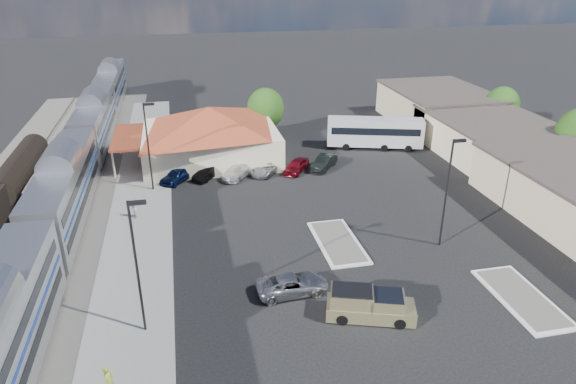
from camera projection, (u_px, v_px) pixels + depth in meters
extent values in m
plane|color=black|center=(296.00, 261.00, 39.44)|extent=(280.00, 280.00, 0.00)
cube|color=#4C4944|center=(27.00, 239.00, 42.46)|extent=(16.00, 100.00, 0.12)
cube|color=gray|center=(138.00, 239.00, 42.41)|extent=(5.50, 92.00, 0.18)
cube|color=silver|center=(65.00, 189.00, 44.35)|extent=(3.00, 20.00, 5.00)
cube|color=black|center=(71.00, 218.00, 45.48)|extent=(2.20, 16.00, 0.60)
cube|color=silver|center=(95.00, 122.00, 63.06)|extent=(3.00, 20.00, 5.00)
cube|color=black|center=(98.00, 143.00, 64.19)|extent=(2.20, 16.00, 0.60)
cube|color=silver|center=(111.00, 85.00, 81.77)|extent=(3.00, 20.00, 5.00)
cube|color=black|center=(114.00, 102.00, 82.90)|extent=(2.20, 16.00, 0.60)
cylinder|color=black|center=(19.00, 168.00, 51.59)|extent=(2.80, 14.00, 2.80)
cube|color=black|center=(23.00, 184.00, 52.33)|extent=(2.20, 12.00, 0.60)
cube|color=beige|center=(211.00, 144.00, 59.20)|extent=(15.00, 12.00, 3.60)
pyramid|color=maroon|center=(209.00, 118.00, 57.93)|extent=(15.30, 12.24, 2.60)
cube|color=maroon|center=(128.00, 137.00, 56.82)|extent=(3.20, 9.60, 0.25)
cube|color=#C6B28C|center=(494.00, 140.00, 60.09)|extent=(12.00, 18.00, 4.00)
cube|color=#3F3833|center=(497.00, 122.00, 59.20)|extent=(12.40, 18.40, 0.30)
cube|color=#C6B28C|center=(437.00, 107.00, 72.46)|extent=(12.00, 16.00, 4.50)
cube|color=#3F3833|center=(439.00, 90.00, 71.47)|extent=(12.40, 16.40, 0.30)
cube|color=silver|center=(338.00, 242.00, 41.96)|extent=(3.30, 7.50, 0.15)
cube|color=#4C4944|center=(338.00, 241.00, 41.93)|extent=(2.70, 6.90, 0.10)
cube|color=silver|center=(522.00, 298.00, 35.00)|extent=(3.30, 7.50, 0.15)
cube|color=#4C4944|center=(522.00, 297.00, 34.96)|extent=(2.70, 6.90, 0.10)
cylinder|color=black|center=(137.00, 270.00, 30.11)|extent=(0.16, 0.16, 9.00)
cube|color=black|center=(137.00, 203.00, 28.42)|extent=(1.00, 0.25, 0.22)
cylinder|color=black|center=(148.00, 148.00, 49.71)|extent=(0.16, 0.16, 9.00)
cube|color=black|center=(149.00, 104.00, 48.02)|extent=(1.00, 0.25, 0.22)
cylinder|color=black|center=(446.00, 194.00, 39.92)|extent=(0.16, 0.16, 9.00)
cube|color=black|center=(460.00, 141.00, 38.23)|extent=(1.00, 0.25, 0.22)
cylinder|color=#382314|center=(573.00, 158.00, 56.14)|extent=(0.30, 0.30, 2.86)
cylinder|color=#382314|center=(499.00, 123.00, 68.68)|extent=(0.30, 0.30, 2.55)
ellipsoid|color=#194012|center=(502.00, 105.00, 67.65)|extent=(4.41, 4.41, 4.87)
cylinder|color=#382314|center=(266.00, 129.00, 66.18)|extent=(0.30, 0.30, 2.73)
ellipsoid|color=#194012|center=(266.00, 108.00, 65.09)|extent=(4.71, 4.71, 5.21)
cube|color=tan|center=(370.00, 310.00, 33.03)|extent=(6.00, 3.74, 0.92)
cube|color=tan|center=(371.00, 301.00, 32.74)|extent=(2.65, 2.53, 0.97)
cube|color=tan|center=(371.00, 299.00, 32.70)|extent=(3.18, 2.71, 1.13)
cylinder|color=black|center=(400.00, 323.00, 32.10)|extent=(0.79, 0.51, 0.74)
cylinder|color=black|center=(397.00, 305.00, 33.77)|extent=(0.79, 0.51, 0.74)
cylinder|color=black|center=(342.00, 319.00, 32.46)|extent=(0.79, 0.51, 0.74)
cylinder|color=black|center=(342.00, 302.00, 34.13)|extent=(0.79, 0.51, 0.74)
imported|color=#96989D|center=(293.00, 284.00, 35.40)|extent=(5.06, 2.49, 1.38)
cube|color=white|center=(375.00, 132.00, 62.54)|extent=(11.76, 5.76, 3.27)
cube|color=black|center=(375.00, 129.00, 62.38)|extent=(10.89, 5.53, 0.86)
cylinder|color=black|center=(408.00, 149.00, 61.89)|extent=(0.91, 0.53, 0.86)
cylinder|color=black|center=(406.00, 143.00, 63.94)|extent=(0.91, 0.53, 0.86)
cylinder|color=black|center=(346.00, 147.00, 62.45)|extent=(0.91, 0.53, 0.86)
cylinder|color=black|center=(346.00, 141.00, 64.49)|extent=(0.91, 0.53, 0.86)
imported|color=#A8B739|center=(109.00, 381.00, 26.66)|extent=(0.69, 0.81, 1.90)
imported|color=silver|center=(133.00, 209.00, 45.45)|extent=(0.82, 0.95, 1.67)
imported|color=#0D1B45|center=(178.00, 175.00, 53.41)|extent=(4.21, 4.53, 1.51)
imported|color=black|center=(208.00, 172.00, 54.32)|extent=(3.56, 4.02, 1.32)
imported|color=silver|center=(238.00, 170.00, 54.66)|extent=(4.53, 5.12, 1.42)
imported|color=gray|center=(267.00, 168.00, 55.58)|extent=(4.50, 4.91, 1.27)
imported|color=maroon|center=(296.00, 166.00, 55.90)|extent=(3.82, 4.33, 1.42)
imported|color=black|center=(324.00, 162.00, 56.78)|extent=(4.00, 4.45, 1.47)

